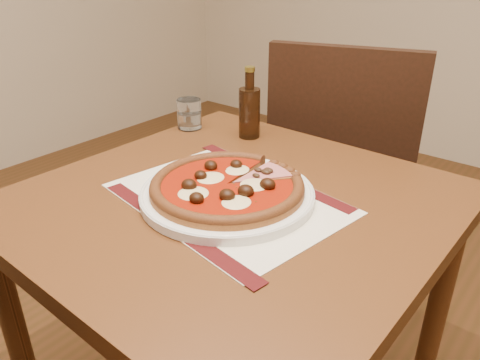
% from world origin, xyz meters
% --- Properties ---
extents(table, '(0.81, 0.81, 0.75)m').
position_xyz_m(table, '(-0.28, 0.69, 0.65)').
color(table, brown).
rests_on(table, ground).
extents(chair_far, '(0.57, 0.57, 0.96)m').
position_xyz_m(chair_far, '(-0.38, 1.38, 0.55)').
color(chair_far, black).
rests_on(chair_far, ground).
extents(placemat, '(0.49, 0.39, 0.00)m').
position_xyz_m(placemat, '(-0.29, 0.68, 0.75)').
color(placemat, white).
rests_on(placemat, table).
extents(plate, '(0.35, 0.35, 0.02)m').
position_xyz_m(plate, '(-0.29, 0.68, 0.76)').
color(plate, white).
rests_on(plate, placemat).
extents(pizza, '(0.31, 0.31, 0.04)m').
position_xyz_m(pizza, '(-0.29, 0.68, 0.78)').
color(pizza, '#A26227').
rests_on(pizza, plate).
extents(ham_slice, '(0.10, 0.15, 0.02)m').
position_xyz_m(ham_slice, '(-0.25, 0.76, 0.78)').
color(ham_slice, '#A26227').
rests_on(ham_slice, plate).
extents(water_glass, '(0.07, 0.07, 0.08)m').
position_xyz_m(water_glass, '(-0.64, 0.93, 0.79)').
color(water_glass, white).
rests_on(water_glass, table).
extents(bottle, '(0.06, 0.06, 0.19)m').
position_xyz_m(bottle, '(-0.47, 0.98, 0.82)').
color(bottle, '#311A0C').
rests_on(bottle, table).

